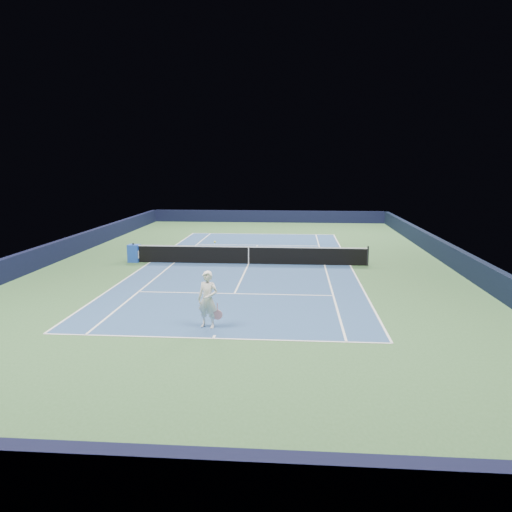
{
  "coord_description": "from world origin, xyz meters",
  "views": [
    {
      "loc": [
        2.49,
        -26.55,
        5.36
      ],
      "look_at": [
        0.64,
        -3.0,
        1.0
      ],
      "focal_mm": 35.0,
      "sensor_mm": 36.0,
      "label": 1
    }
  ],
  "objects": [
    {
      "name": "ground",
      "position": [
        0.0,
        0.0,
        0.0
      ],
      "size": [
        40.0,
        40.0,
        0.0
      ],
      "primitive_type": "plane",
      "color": "#335930",
      "rests_on": "ground"
    },
    {
      "name": "center_service_line",
      "position": [
        0.0,
        0.0,
        0.01
      ],
      "size": [
        0.08,
        12.8,
        0.0
      ],
      "primitive_type": "cube",
      "color": "white",
      "rests_on": "ground"
    },
    {
      "name": "service_line_near",
      "position": [
        0.0,
        -6.4,
        0.01
      ],
      "size": [
        8.23,
        0.08,
        0.0
      ],
      "primitive_type": "cube",
      "color": "white",
      "rests_on": "ground"
    },
    {
      "name": "sideline_doubles_right",
      "position": [
        5.49,
        0.0,
        0.01
      ],
      "size": [
        0.08,
        23.77,
        0.0
      ],
      "primitive_type": "cube",
      "color": "white",
      "rests_on": "ground"
    },
    {
      "name": "service_line_far",
      "position": [
        0.0,
        6.4,
        0.01
      ],
      "size": [
        8.23,
        0.08,
        0.0
      ],
      "primitive_type": "cube",
      "color": "white",
      "rests_on": "ground"
    },
    {
      "name": "wall_right",
      "position": [
        10.82,
        0.0,
        0.55
      ],
      "size": [
        0.35,
        40.0,
        1.1
      ],
      "primitive_type": "cube",
      "color": "black",
      "rests_on": "ground"
    },
    {
      "name": "wall_left",
      "position": [
        -10.82,
        0.0,
        0.55
      ],
      "size": [
        0.35,
        40.0,
        1.1
      ],
      "primitive_type": "cube",
      "color": "black",
      "rests_on": "ground"
    },
    {
      "name": "baseline_far",
      "position": [
        0.0,
        11.88,
        0.01
      ],
      "size": [
        10.97,
        0.08,
        0.0
      ],
      "primitive_type": "cube",
      "color": "white",
      "rests_on": "ground"
    },
    {
      "name": "wall_near",
      "position": [
        0.0,
        -19.82,
        0.55
      ],
      "size": [
        22.0,
        0.35,
        1.1
      ],
      "primitive_type": "cube",
      "color": "black",
      "rests_on": "ground"
    },
    {
      "name": "tennis_net",
      "position": [
        0.0,
        0.0,
        0.5
      ],
      "size": [
        12.9,
        0.1,
        1.07
      ],
      "color": "black",
      "rests_on": "ground"
    },
    {
      "name": "sponsor_cube",
      "position": [
        -6.4,
        0.08,
        0.49
      ],
      "size": [
        0.64,
        0.59,
        0.98
      ],
      "color": "#1E46B5",
      "rests_on": "ground"
    },
    {
      "name": "court_surface",
      "position": [
        0.0,
        0.0,
        0.0
      ],
      "size": [
        10.97,
        23.77,
        0.01
      ],
      "primitive_type": "cube",
      "color": "navy",
      "rests_on": "ground"
    },
    {
      "name": "tennis_player",
      "position": [
        -0.34,
        -10.81,
        0.96
      ],
      "size": [
        0.89,
        1.35,
        2.75
      ],
      "color": "white",
      "rests_on": "ground"
    },
    {
      "name": "wall_far",
      "position": [
        0.0,
        19.82,
        0.55
      ],
      "size": [
        22.0,
        0.35,
        1.1
      ],
      "primitive_type": "cube",
      "color": "black",
      "rests_on": "ground"
    },
    {
      "name": "baseline_near",
      "position": [
        0.0,
        -11.88,
        0.01
      ],
      "size": [
        10.97,
        0.08,
        0.0
      ],
      "primitive_type": "cube",
      "color": "white",
      "rests_on": "ground"
    },
    {
      "name": "sideline_doubles_left",
      "position": [
        -5.49,
        0.0,
        0.01
      ],
      "size": [
        0.08,
        23.77,
        0.0
      ],
      "primitive_type": "cube",
      "color": "white",
      "rests_on": "ground"
    },
    {
      "name": "sideline_singles_right",
      "position": [
        4.12,
        0.0,
        0.01
      ],
      "size": [
        0.08,
        23.77,
        0.0
      ],
      "primitive_type": "cube",
      "color": "white",
      "rests_on": "ground"
    },
    {
      "name": "center_mark_near",
      "position": [
        0.0,
        -11.73,
        0.01
      ],
      "size": [
        0.08,
        0.3,
        0.0
      ],
      "primitive_type": "cube",
      "color": "white",
      "rests_on": "ground"
    },
    {
      "name": "sideline_singles_left",
      "position": [
        -4.12,
        0.0,
        0.01
      ],
      "size": [
        0.08,
        23.77,
        0.0
      ],
      "primitive_type": "cube",
      "color": "white",
      "rests_on": "ground"
    },
    {
      "name": "center_mark_far",
      "position": [
        0.0,
        11.73,
        0.01
      ],
      "size": [
        0.08,
        0.3,
        0.0
      ],
      "primitive_type": "cube",
      "color": "white",
      "rests_on": "ground"
    }
  ]
}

